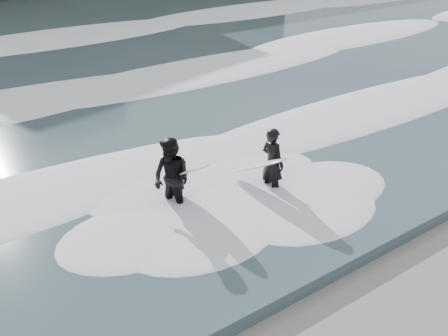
# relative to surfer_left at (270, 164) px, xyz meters

# --- Properties ---
(foam_near) EXTENTS (60.00, 3.20, 0.20)m
(foam_near) POSITION_rel_surfer_left_xyz_m (-1.27, 2.67, -0.49)
(foam_near) COLOR white
(foam_near) RESTS_ON sea
(foam_mid) EXTENTS (60.00, 4.00, 0.24)m
(foam_mid) POSITION_rel_surfer_left_xyz_m (-1.27, 9.67, -0.47)
(foam_mid) COLOR white
(foam_mid) RESTS_ON sea
(surfer_left) EXTENTS (1.00, 1.80, 1.77)m
(surfer_left) POSITION_rel_surfer_left_xyz_m (0.00, 0.00, 0.00)
(surfer_left) COLOR black
(surfer_left) RESTS_ON ground
(surfer_right) EXTENTS (1.16, 1.72, 1.92)m
(surfer_right) POSITION_rel_surfer_left_xyz_m (-2.36, 0.59, 0.07)
(surfer_right) COLOR black
(surfer_right) RESTS_ON ground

